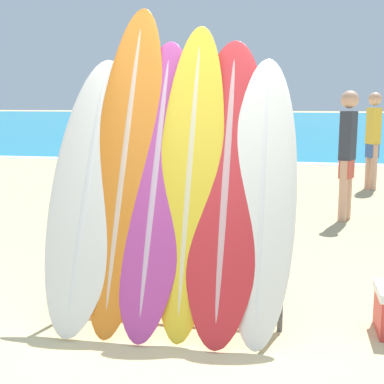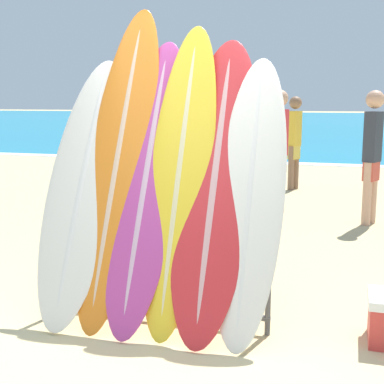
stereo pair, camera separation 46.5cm
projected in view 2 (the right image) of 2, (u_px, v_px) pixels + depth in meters
name	position (u px, v px, depth m)	size (l,w,h in m)	color
ground_plane	(162.00, 360.00, 3.44)	(160.00, 160.00, 0.00)	tan
ocean_water	(338.00, 122.00, 41.61)	(120.00, 60.00, 0.01)	teal
surfboard_rack	(161.00, 263.00, 3.97)	(1.64, 0.04, 0.85)	#47474C
surfboard_slot_0	(83.00, 187.00, 4.11)	(0.60, 1.10, 2.00)	silver
surfboard_slot_1	(119.00, 159.00, 4.09)	(0.52, 1.21, 2.42)	orange
surfboard_slot_2	(147.00, 180.00, 3.99)	(0.54, 1.13, 2.14)	#B23D8E
surfboard_slot_3	(180.00, 174.00, 3.91)	(0.48, 1.03, 2.24)	yellow
surfboard_slot_4	(215.00, 183.00, 3.83)	(0.59, 1.11, 2.14)	red
surfboard_slot_5	(250.00, 197.00, 3.73)	(0.48, 0.92, 1.98)	silver
person_near_water	(279.00, 146.00, 7.89)	(0.29, 0.31, 1.80)	tan
person_far_left	(372.00, 152.00, 7.08)	(0.25, 0.30, 1.78)	tan
person_far_right	(294.00, 139.00, 9.88)	(0.24, 0.29, 1.72)	#846047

